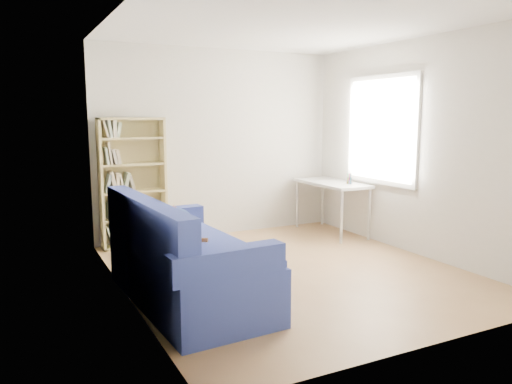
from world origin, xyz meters
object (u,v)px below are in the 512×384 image
bookshelf (133,188)px  desk (332,187)px  pen_cup (349,180)px  sofa (183,261)px

bookshelf → desk: (2.71, -0.56, -0.09)m
pen_cup → desk: bearing=105.3°
sofa → pen_cup: (2.84, 1.30, 0.44)m
sofa → bookshelf: (0.05, 2.16, 0.40)m
sofa → desk: 3.20m
sofa → pen_cup: 3.16m
sofa → bookshelf: size_ratio=1.22×
bookshelf → desk: 2.76m
sofa → bookshelf: bearing=85.1°
desk → sofa: bearing=-149.9°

